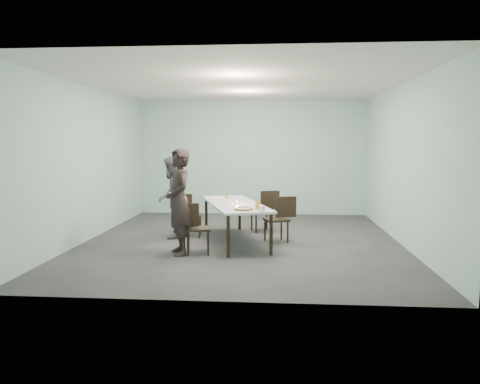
# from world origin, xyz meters

# --- Properties ---
(ground) EXTENTS (7.00, 7.00, 0.00)m
(ground) POSITION_xyz_m (0.00, 0.00, 0.00)
(ground) COLOR #333335
(ground) RESTS_ON ground
(room_shell) EXTENTS (6.02, 7.02, 3.01)m
(room_shell) POSITION_xyz_m (0.00, 0.00, 2.03)
(room_shell) COLOR #ABD8D3
(room_shell) RESTS_ON ground
(table) EXTENTS (1.63, 2.75, 0.75)m
(table) POSITION_xyz_m (-0.13, -0.06, 0.69)
(table) COLOR white
(table) RESTS_ON ground
(chair_near_left) EXTENTS (0.64, 0.48, 0.87)m
(chair_near_left) POSITION_xyz_m (-0.75, -1.10, 0.50)
(chair_near_left) COLOR black
(chair_near_left) RESTS_ON ground
(chair_far_left) EXTENTS (0.63, 0.46, 0.87)m
(chair_far_left) POSITION_xyz_m (-1.13, 0.33, 0.50)
(chair_far_left) COLOR black
(chair_far_left) RESTS_ON ground
(chair_near_right) EXTENTS (0.65, 0.54, 0.87)m
(chair_near_right) POSITION_xyz_m (0.74, 0.00, 0.50)
(chair_near_right) COLOR black
(chair_near_right) RESTS_ON ground
(chair_far_right) EXTENTS (0.65, 0.53, 0.87)m
(chair_far_right) POSITION_xyz_m (0.42, 1.06, 0.50)
(chair_far_right) COLOR black
(chair_far_right) RESTS_ON ground
(diner_near) EXTENTS (0.68, 0.78, 1.81)m
(diner_near) POSITION_xyz_m (-0.97, -1.16, 0.90)
(diner_near) COLOR black
(diner_near) RESTS_ON ground
(diner_far) EXTENTS (0.63, 0.80, 1.63)m
(diner_far) POSITION_xyz_m (-1.41, 0.22, 0.82)
(diner_far) COLOR slate
(diner_far) RESTS_ON ground
(pizza) EXTENTS (0.34, 0.34, 0.04)m
(pizza) POSITION_xyz_m (0.11, -1.03, 0.77)
(pizza) COLOR white
(pizza) RESTS_ON table
(side_plate) EXTENTS (0.18, 0.18, 0.01)m
(side_plate) POSITION_xyz_m (0.21, -0.54, 0.76)
(side_plate) COLOR white
(side_plate) RESTS_ON table
(beer_glass) EXTENTS (0.08, 0.08, 0.15)m
(beer_glass) POSITION_xyz_m (0.34, -0.90, 0.82)
(beer_glass) COLOR gold
(beer_glass) RESTS_ON table
(water_tumbler) EXTENTS (0.08, 0.08, 0.09)m
(water_tumbler) POSITION_xyz_m (0.44, -1.14, 0.80)
(water_tumbler) COLOR silver
(water_tumbler) RESTS_ON table
(tealight) EXTENTS (0.06, 0.06, 0.05)m
(tealight) POSITION_xyz_m (-0.07, -0.22, 0.77)
(tealight) COLOR silver
(tealight) RESTS_ON table
(amber_tumbler) EXTENTS (0.07, 0.07, 0.08)m
(amber_tumbler) POSITION_xyz_m (-0.36, 0.69, 0.79)
(amber_tumbler) COLOR gold
(amber_tumbler) RESTS_ON table
(menu) EXTENTS (0.35, 0.30, 0.01)m
(menu) POSITION_xyz_m (-0.56, 0.79, 0.75)
(menu) COLOR silver
(menu) RESTS_ON table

